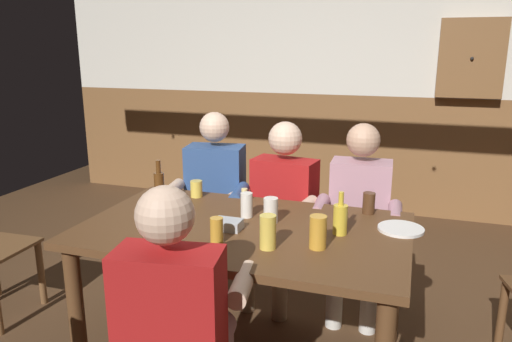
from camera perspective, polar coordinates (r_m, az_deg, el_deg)
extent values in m
plane|color=#4C331E|center=(3.00, -0.16, -19.33)|extent=(7.32, 7.32, 0.00)
cube|color=beige|center=(5.05, 9.80, 17.28)|extent=(6.10, 0.12, 1.48)
cube|color=brown|center=(5.16, 9.17, 2.28)|extent=(6.10, 0.12, 1.19)
cube|color=brown|center=(2.50, -1.44, -6.95)|extent=(1.65, 0.99, 0.04)
cylinder|color=brown|center=(2.69, -20.32, -15.47)|extent=(0.08, 0.08, 0.73)
cylinder|color=brown|center=(3.29, -11.31, -9.11)|extent=(0.08, 0.08, 0.73)
cylinder|color=brown|center=(2.91, 15.84, -12.68)|extent=(0.08, 0.08, 0.73)
cube|color=#2D4C84|center=(3.38, -4.76, -1.62)|extent=(0.42, 0.29, 0.55)
sphere|color=beige|center=(3.29, -4.91, 5.17)|extent=(0.20, 0.20, 0.20)
cylinder|color=#AD1919|center=(3.31, -3.48, -6.58)|extent=(0.18, 0.40, 0.13)
cylinder|color=#AD1919|center=(3.37, -7.01, -6.31)|extent=(0.18, 0.40, 0.13)
cylinder|color=#AD1919|center=(3.25, -4.23, -12.21)|extent=(0.10, 0.10, 0.42)
cylinder|color=#AD1919|center=(3.31, -7.87, -11.84)|extent=(0.10, 0.10, 0.42)
cylinder|color=#2D4C84|center=(3.08, -2.00, -2.65)|extent=(0.12, 0.29, 0.08)
cylinder|color=beige|center=(3.20, -9.82, -2.20)|extent=(0.12, 0.29, 0.08)
cube|color=#AD1919|center=(3.23, 3.35, -2.88)|extent=(0.44, 0.27, 0.49)
sphere|color=beige|center=(3.14, 3.45, 3.84)|extent=(0.22, 0.22, 0.22)
cylinder|color=#997F60|center=(3.15, 4.23, -7.72)|extent=(0.18, 0.39, 0.13)
cylinder|color=#997F60|center=(3.24, 0.49, -7.06)|extent=(0.18, 0.39, 0.13)
cylinder|color=#997F60|center=(3.11, 2.78, -13.50)|extent=(0.10, 0.10, 0.42)
cylinder|color=#997F60|center=(3.20, -1.04, -12.65)|extent=(0.10, 0.10, 0.42)
cylinder|color=beige|center=(2.92, 5.71, -4.31)|extent=(0.12, 0.29, 0.08)
cylinder|color=beige|center=(3.11, -2.46, -3.07)|extent=(0.12, 0.29, 0.08)
cube|color=#B78493|center=(3.14, 12.10, -3.45)|extent=(0.38, 0.24, 0.52)
sphere|color=tan|center=(3.05, 12.49, 3.57)|extent=(0.21, 0.21, 0.21)
cylinder|color=silver|center=(3.10, 13.59, -8.48)|extent=(0.15, 0.37, 0.13)
cylinder|color=silver|center=(3.11, 9.82, -8.19)|extent=(0.15, 0.37, 0.13)
cylinder|color=silver|center=(3.05, 13.12, -14.46)|extent=(0.10, 0.10, 0.42)
cylinder|color=silver|center=(3.06, 9.21, -14.14)|extent=(0.10, 0.10, 0.42)
cylinder|color=#B78493|center=(2.89, 16.03, -4.75)|extent=(0.09, 0.28, 0.08)
cylinder|color=#B78493|center=(2.92, 7.56, -4.14)|extent=(0.09, 0.28, 0.08)
cube|color=#AD1919|center=(1.87, -10.07, -16.44)|extent=(0.41, 0.26, 0.51)
sphere|color=beige|center=(1.70, -10.64, -5.13)|extent=(0.21, 0.21, 0.21)
cylinder|color=#AD1919|center=(2.13, -13.75, -11.82)|extent=(0.12, 0.29, 0.08)
cylinder|color=beige|center=(2.00, -1.56, -13.09)|extent=(0.12, 0.29, 0.08)
cylinder|color=brown|center=(3.56, -23.92, -10.86)|extent=(0.04, 0.04, 0.44)
cylinder|color=brown|center=(3.10, 26.87, -15.05)|extent=(0.04, 0.04, 0.44)
cylinder|color=#F9E08C|center=(2.87, -1.37, -2.84)|extent=(0.04, 0.04, 0.08)
cube|color=#B2B7BC|center=(2.45, -3.33, -6.29)|extent=(0.14, 0.10, 0.05)
cylinder|color=white|center=(2.55, 16.64, -6.53)|extent=(0.23, 0.23, 0.01)
cylinder|color=gold|center=(2.41, 9.86, -5.66)|extent=(0.07, 0.07, 0.15)
cylinder|color=gold|center=(2.37, 9.97, -3.22)|extent=(0.03, 0.03, 0.07)
cylinder|color=#593314|center=(2.92, -11.28, -1.85)|extent=(0.06, 0.06, 0.17)
cylinder|color=#593314|center=(2.89, -11.40, 0.51)|extent=(0.03, 0.03, 0.08)
cylinder|color=white|center=(2.53, 1.74, -4.62)|extent=(0.08, 0.08, 0.13)
cylinder|color=white|center=(2.61, -1.11, -4.01)|extent=(0.06, 0.06, 0.13)
cylinder|color=#E5C64C|center=(2.98, -7.01, -2.08)|extent=(0.07, 0.07, 0.10)
cylinder|color=#E5C64C|center=(2.21, 1.40, -7.17)|extent=(0.08, 0.08, 0.16)
cylinder|color=#4C2D19|center=(2.73, 13.10, -3.70)|extent=(0.07, 0.07, 0.12)
cylinder|color=gold|center=(2.23, 7.29, -7.13)|extent=(0.08, 0.08, 0.15)
cylinder|color=gold|center=(2.29, -4.64, -6.93)|extent=(0.06, 0.06, 0.12)
cube|color=brown|center=(4.87, 23.95, 12.00)|extent=(0.56, 0.12, 0.70)
sphere|color=black|center=(4.80, 24.02, 11.97)|extent=(0.03, 0.03, 0.03)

